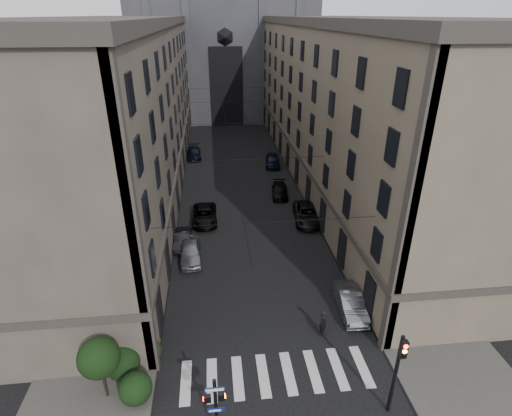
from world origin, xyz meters
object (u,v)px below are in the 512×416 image
object	(u,v)px
car_left_midnear	(182,239)
car_right_near	(350,302)
pedestrian_signal_left	(216,405)
car_right_far	(273,160)
pedestrian	(323,322)
car_right_midfar	(280,191)
car_left_far	(194,153)
gothic_tower	(222,21)
car_left_midfar	(205,215)
car_left_near	(191,251)
car_right_midnear	(307,214)
traffic_light_right	(398,367)

from	to	relation	value
car_left_midnear	car_right_near	size ratio (longest dim) A/B	0.87
pedestrian_signal_left	car_right_far	size ratio (longest dim) A/B	0.85
car_right_far	pedestrian_signal_left	bearing A→B (deg)	-95.41
car_right_far	pedestrian	size ratio (longest dim) A/B	2.51
pedestrian_signal_left	car_right_midfar	xyz separation A→B (m)	(7.96, 28.83, -1.68)
car_right_near	car_right_midfar	world-z (taller)	car_right_near
car_left_far	car_right_midfar	bearing A→B (deg)	-58.69
car_left_midnear	car_left_far	bearing A→B (deg)	90.77
car_left_midnear	car_right_midfar	distance (m)	14.64
car_left_far	pedestrian	size ratio (longest dim) A/B	2.67
gothic_tower	car_right_near	xyz separation A→B (m)	(6.09, -65.02, -17.04)
car_right_far	pedestrian	world-z (taller)	pedestrian
gothic_tower	car_left_midfar	size ratio (longest dim) A/B	11.07
gothic_tower	car_left_near	world-z (taller)	gothic_tower
car_left_midnear	car_right_midnear	bearing A→B (deg)	17.59
pedestrian_signal_left	pedestrian	size ratio (longest dim) A/B	2.13
car_left_far	car_right_midfar	xyz separation A→B (m)	(10.29, -14.99, -0.09)
traffic_light_right	car_left_midfar	bearing A→B (deg)	113.18
traffic_light_right	car_left_near	xyz separation A→B (m)	(-10.97, 16.02, -2.50)
pedestrian_signal_left	car_right_far	bearing A→B (deg)	77.51
car_right_midfar	car_right_near	bearing A→B (deg)	-78.60
car_left_near	car_right_midnear	size ratio (longest dim) A/B	0.82
gothic_tower	car_right_near	bearing A→B (deg)	-84.65
car_left_near	car_right_midfar	distance (m)	15.81
car_left_midfar	car_right_midnear	distance (m)	10.44
car_left_midfar	car_right_far	xyz separation A→B (m)	(9.34, 15.77, 0.08)
pedestrian_signal_left	car_left_midfar	world-z (taller)	pedestrian_signal_left
traffic_light_right	car_left_near	distance (m)	19.57
pedestrian_signal_left	traffic_light_right	bearing A→B (deg)	2.64
car_left_midnear	car_left_midfar	xyz separation A→B (m)	(2.00, 4.53, 0.07)
pedestrian_signal_left	car_left_near	size ratio (longest dim) A/B	0.87
traffic_light_right	car_left_near	world-z (taller)	traffic_light_right
car_left_midnear	pedestrian	distance (m)	15.70
traffic_light_right	car_right_midfar	bearing A→B (deg)	92.34
gothic_tower	car_right_near	world-z (taller)	gothic_tower
car_right_near	car_right_far	size ratio (longest dim) A/B	0.97
car_left_near	car_right_far	bearing A→B (deg)	62.05
traffic_light_right	car_right_far	size ratio (longest dim) A/B	1.10
car_left_near	car_left_midnear	size ratio (longest dim) A/B	1.16
car_left_far	pedestrian	world-z (taller)	pedestrian
car_right_near	car_right_midnear	size ratio (longest dim) A/B	0.81
pedestrian_signal_left	car_left_midnear	world-z (taller)	pedestrian_signal_left
car_left_midfar	car_right_far	distance (m)	18.32
car_right_near	car_right_midfar	bearing A→B (deg)	97.62
car_left_midnear	car_right_midnear	distance (m)	12.90
pedestrian_signal_left	car_right_midfar	bearing A→B (deg)	74.57
car_left_midfar	car_left_near	bearing A→B (deg)	-100.00
car_left_midnear	car_right_near	xyz separation A→B (m)	(12.29, -10.34, 0.10)
car_right_midfar	car_left_near	bearing A→B (deg)	-121.60
car_right_near	car_left_midfar	bearing A→B (deg)	127.69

